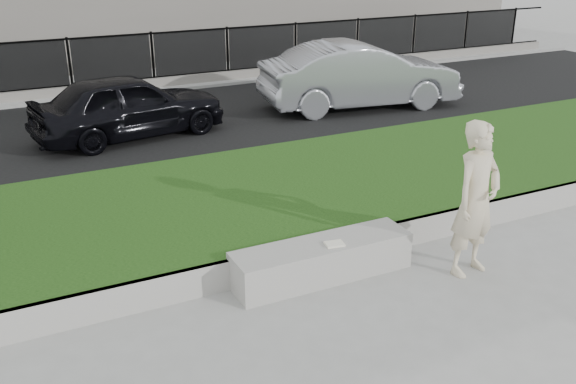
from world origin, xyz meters
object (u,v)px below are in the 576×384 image
car_silver (360,75)px  man (476,199)px  book (334,244)px  stone_bench (322,260)px  car_dark (129,105)px

car_silver → man: bearing=166.2°
book → stone_bench: bearing=143.0°
car_dark → car_silver: size_ratio=0.83×
stone_bench → book: (0.11, -0.11, 0.26)m
man → car_dark: bearing=97.6°
car_dark → car_silver: (5.72, -0.03, 0.12)m
car_dark → man: bearing=-170.9°
book → car_dark: (-0.88, 7.14, 0.23)m
stone_bench → car_dark: (-0.77, 7.02, 0.48)m
man → car_silver: 8.33m
car_silver → stone_bench: bearing=153.1°
book → car_silver: size_ratio=0.05×
book → car_silver: 8.61m
stone_bench → man: 2.08m
stone_bench → car_silver: size_ratio=0.49×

